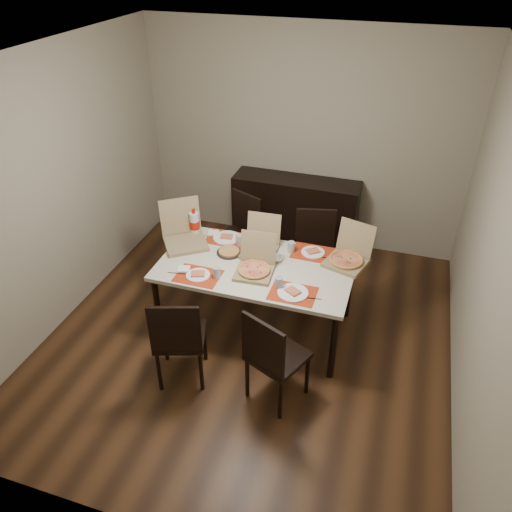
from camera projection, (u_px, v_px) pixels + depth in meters
name	position (u px, v px, depth m)	size (l,w,h in m)	color
ground	(250.00, 336.00, 4.95)	(3.80, 4.00, 0.02)	#412614
room_walls	(264.00, 154.00, 4.33)	(3.84, 4.02, 2.62)	gray
sideboard	(295.00, 213.00, 6.11)	(1.50, 0.40, 0.90)	black
dining_table	(256.00, 271.00, 4.69)	(1.80, 1.00, 0.75)	beige
chair_near_left	(179.00, 337.00, 4.18)	(0.53, 0.53, 0.93)	black
chair_near_right	(272.00, 355.00, 4.00)	(0.56, 0.56, 0.93)	black
chair_far_left	(240.00, 231.00, 5.64)	(0.56, 0.56, 0.93)	black
chair_far_right	(314.00, 249.00, 5.32)	(0.51, 0.51, 0.93)	black
setting_near_left	(201.00, 274.00, 4.49)	(0.49, 0.30, 0.11)	#AD290B
setting_near_right	(289.00, 290.00, 4.29)	(0.45, 0.30, 0.11)	#AD290B
setting_far_left	(228.00, 238.00, 5.01)	(0.49, 0.30, 0.11)	#AD290B
setting_far_right	(307.00, 251.00, 4.81)	(0.48, 0.30, 0.11)	#AD290B
napkin_loose	(260.00, 264.00, 4.65)	(0.12, 0.11, 0.02)	white
pizza_box_center	(255.00, 267.00, 4.53)	(0.36, 0.39, 0.33)	olive
pizza_box_right	(348.00, 257.00, 4.65)	(0.45, 0.48, 0.36)	olive
pizza_box_left	(184.00, 237.00, 4.95)	(0.58, 0.59, 0.40)	olive
pizza_box_extra	(260.00, 246.00, 4.82)	(0.35, 0.38, 0.33)	olive
faina_plate	(229.00, 252.00, 4.81)	(0.24, 0.24, 0.03)	black
dip_bowl	(275.00, 259.00, 4.71)	(0.13, 0.13, 0.03)	white
soda_bottle	(195.00, 224.00, 5.03)	(0.10, 0.10, 0.30)	silver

